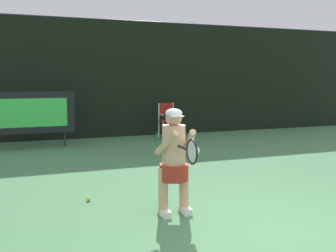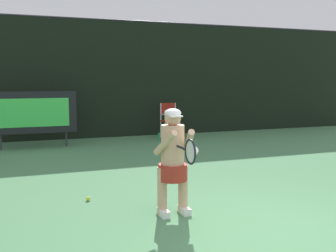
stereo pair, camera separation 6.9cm
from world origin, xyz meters
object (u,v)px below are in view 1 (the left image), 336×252
(umpire_chair, at_px, (168,118))
(scoreboard, at_px, (31,113))
(tennis_racket, at_px, (191,151))
(tennis_ball_loose, at_px, (89,199))
(water_bottle, at_px, (157,137))
(tennis_player, at_px, (174,158))

(umpire_chair, bearing_deg, scoreboard, -172.37)
(tennis_racket, height_order, tennis_ball_loose, tennis_racket)
(scoreboard, relative_size, tennis_ball_loose, 32.35)
(water_bottle, distance_m, tennis_racket, 6.90)
(tennis_ball_loose, bearing_deg, scoreboard, 97.69)
(umpire_chair, bearing_deg, tennis_racket, -108.06)
(tennis_player, xyz_separation_m, tennis_racket, (0.01, -0.55, 0.19))
(tennis_racket, bearing_deg, umpire_chair, 91.63)
(umpire_chair, distance_m, tennis_racket, 7.48)
(water_bottle, xyz_separation_m, tennis_racket, (-1.81, -6.60, 0.83))
(tennis_player, distance_m, tennis_racket, 0.58)
(scoreboard, relative_size, water_bottle, 8.30)
(scoreboard, bearing_deg, tennis_player, -74.37)
(umpire_chair, relative_size, tennis_player, 0.75)
(scoreboard, bearing_deg, tennis_racket, -75.56)
(umpire_chair, relative_size, water_bottle, 4.08)
(tennis_ball_loose, bearing_deg, umpire_chair, 59.27)
(tennis_player, bearing_deg, tennis_ball_loose, 136.11)
(tennis_player, height_order, tennis_ball_loose, tennis_player)
(tennis_racket, bearing_deg, water_bottle, 94.37)
(water_bottle, bearing_deg, umpire_chair, 44.47)
(tennis_ball_loose, bearing_deg, water_bottle, 61.05)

